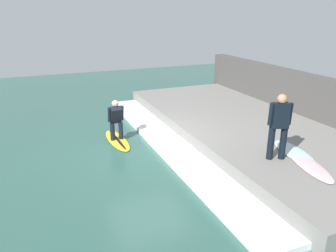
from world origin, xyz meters
name	(u,v)px	position (x,y,z in m)	size (l,w,h in m)	color
ground_plane	(148,151)	(0.00, 0.00, 0.00)	(28.00, 28.00, 0.00)	#2D564C
concrete_ledge	(243,128)	(3.40, 0.00, 0.25)	(4.40, 10.96, 0.50)	slate
back_wall	(302,100)	(5.85, 0.00, 0.96)	(0.50, 11.51, 1.92)	#474442
wave_foam_crest	(169,145)	(0.70, 0.00, 0.08)	(1.01, 10.41, 0.17)	silver
surfboard_riding	(117,140)	(-0.66, 1.12, 0.03)	(0.61, 2.02, 0.07)	yellow
surfer_riding	(116,118)	(-0.66, 1.12, 0.78)	(0.51, 0.44, 1.30)	black
surfer_waiting_near	(279,123)	(2.40, -2.75, 1.43)	(0.54, 0.39, 1.65)	black
surfboard_waiting_near	(294,152)	(3.07, -2.68, 0.53)	(0.91, 1.76, 0.06)	silver
surfboard_spare	(309,165)	(2.86, -3.41, 0.53)	(0.99, 1.90, 0.06)	beige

